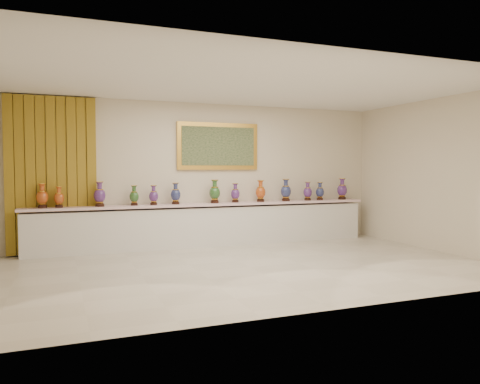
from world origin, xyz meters
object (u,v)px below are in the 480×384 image
Objects in this scene: counter at (208,225)px; vase_1 at (59,198)px; vase_0 at (42,197)px; vase_2 at (100,195)px.

vase_1 is at bearing -179.45° from counter.
vase_0 is at bearing -179.74° from counter.
vase_0 is (-3.20, -0.01, 0.67)m from counter.
vase_1 is (0.29, -0.01, -0.03)m from vase_0.
vase_2 reaches higher than counter.
vase_0 is at bearing 177.28° from vase_1.
vase_2 is at bearing -178.52° from counter.
counter is 18.45× the size of vase_1.
counter is at bearing 0.55° from vase_1.
counter is 3.27m from vase_0.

